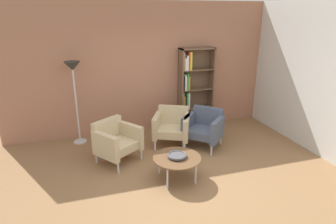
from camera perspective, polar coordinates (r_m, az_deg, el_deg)
The scene contains 10 objects.
ground_plane at distance 4.98m, azimuth 3.42°, elevation -13.43°, with size 8.32×8.32×0.00m, color olive.
brick_back_panel at distance 6.67m, azimuth -3.83°, elevation 8.49°, with size 6.40×0.12×2.90m, color #A87056.
plaster_right_partition at distance 6.41m, azimuth 26.50°, elevation 6.09°, with size 0.12×5.20×2.90m, color silver.
bookshelf_tall at distance 6.87m, azimuth 4.73°, elevation 4.42°, with size 0.80×0.30×1.90m.
coffee_table_low at distance 4.87m, azimuth 1.78°, elevation -9.15°, with size 0.80×0.80×0.40m.
decorative_bowl at distance 4.84m, azimuth 1.78°, elevation -8.48°, with size 0.32×0.32×0.05m.
armchair_spare_guest at distance 6.08m, azimuth 0.81°, elevation -2.72°, with size 0.92×0.89×0.78m.
armchair_corner_red at distance 5.50m, azimuth -10.17°, elevation -5.49°, with size 0.95×0.93×0.78m.
armchair_near_window at distance 6.05m, azimuth 7.05°, elevation -2.96°, with size 0.95×0.95×0.78m.
floor_lamp_torchiere at distance 6.17m, azimuth -18.04°, elevation 6.71°, with size 0.32×0.32×1.74m.
Camera 1 is at (-1.52, -3.91, 2.68)m, focal length 31.14 mm.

